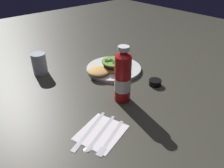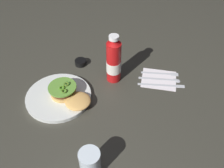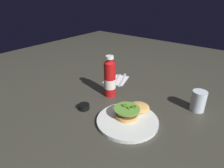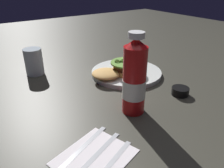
{
  "view_description": "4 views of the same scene",
  "coord_description": "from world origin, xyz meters",
  "px_view_note": "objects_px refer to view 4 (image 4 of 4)",
  "views": [
    {
      "loc": [
        0.62,
        0.72,
        0.54
      ],
      "look_at": [
        0.09,
        0.11,
        0.05
      ],
      "focal_mm": 35.55,
      "sensor_mm": 36.0,
      "label": 1
    },
    {
      "loc": [
        0.49,
        -0.59,
        0.79
      ],
      "look_at": [
        0.12,
        0.1,
        0.04
      ],
      "focal_mm": 39.61,
      "sensor_mm": 36.0,
      "label": 2
    },
    {
      "loc": [
        -0.68,
        -0.44,
        0.55
      ],
      "look_at": [
        0.08,
        0.15,
        0.08
      ],
      "focal_mm": 31.02,
      "sensor_mm": 36.0,
      "label": 3
    },
    {
      "loc": [
        0.45,
        0.59,
        0.36
      ],
      "look_at": [
        0.11,
        0.1,
        0.07
      ],
      "focal_mm": 35.26,
      "sensor_mm": 36.0,
      "label": 4
    }
  ],
  "objects_px": {
    "ketchup_bottle": "(134,79)",
    "spoon_utensil": "(86,164)",
    "burger_sandwich": "(119,70)",
    "water_glass": "(34,62)",
    "condiment_cup": "(180,91)",
    "butter_knife": "(74,155)",
    "dinner_plate": "(126,73)",
    "napkin": "(95,157)"
  },
  "relations": [
    {
      "from": "water_glass",
      "to": "butter_knife",
      "type": "xyz_separation_m",
      "value": [
        0.08,
        0.51,
        -0.05
      ]
    },
    {
      "from": "dinner_plate",
      "to": "ketchup_bottle",
      "type": "height_order",
      "value": "ketchup_bottle"
    },
    {
      "from": "water_glass",
      "to": "napkin",
      "type": "distance_m",
      "value": 0.55
    },
    {
      "from": "dinner_plate",
      "to": "burger_sandwich",
      "type": "xyz_separation_m",
      "value": [
        0.05,
        0.01,
        0.03
      ]
    },
    {
      "from": "dinner_plate",
      "to": "burger_sandwich",
      "type": "height_order",
      "value": "burger_sandwich"
    },
    {
      "from": "ketchup_bottle",
      "to": "butter_knife",
      "type": "xyz_separation_m",
      "value": [
        0.23,
        0.07,
        -0.1
      ]
    },
    {
      "from": "water_glass",
      "to": "spoon_utensil",
      "type": "bearing_deg",
      "value": 83.16
    },
    {
      "from": "butter_knife",
      "to": "napkin",
      "type": "bearing_deg",
      "value": 142.45
    },
    {
      "from": "burger_sandwich",
      "to": "butter_knife",
      "type": "xyz_separation_m",
      "value": [
        0.33,
        0.28,
        -0.03
      ]
    },
    {
      "from": "dinner_plate",
      "to": "ketchup_bottle",
      "type": "xyz_separation_m",
      "value": [
        0.15,
        0.23,
        0.1
      ]
    },
    {
      "from": "butter_knife",
      "to": "spoon_utensil",
      "type": "xyz_separation_m",
      "value": [
        -0.01,
        0.04,
        -0.0
      ]
    },
    {
      "from": "condiment_cup",
      "to": "butter_knife",
      "type": "bearing_deg",
      "value": 7.47
    },
    {
      "from": "water_glass",
      "to": "spoon_utensil",
      "type": "height_order",
      "value": "water_glass"
    },
    {
      "from": "dinner_plate",
      "to": "butter_knife",
      "type": "relative_size",
      "value": 1.4
    },
    {
      "from": "dinner_plate",
      "to": "condiment_cup",
      "type": "relative_size",
      "value": 4.9
    },
    {
      "from": "ketchup_bottle",
      "to": "spoon_utensil",
      "type": "bearing_deg",
      "value": 26.54
    },
    {
      "from": "burger_sandwich",
      "to": "ketchup_bottle",
      "type": "xyz_separation_m",
      "value": [
        0.1,
        0.21,
        0.07
      ]
    },
    {
      "from": "ketchup_bottle",
      "to": "condiment_cup",
      "type": "bearing_deg",
      "value": 175.99
    },
    {
      "from": "burger_sandwich",
      "to": "butter_knife",
      "type": "distance_m",
      "value": 0.44
    },
    {
      "from": "spoon_utensil",
      "to": "burger_sandwich",
      "type": "bearing_deg",
      "value": -134.94
    },
    {
      "from": "ketchup_bottle",
      "to": "napkin",
      "type": "distance_m",
      "value": 0.24
    },
    {
      "from": "burger_sandwich",
      "to": "butter_knife",
      "type": "height_order",
      "value": "burger_sandwich"
    },
    {
      "from": "burger_sandwich",
      "to": "butter_knife",
      "type": "relative_size",
      "value": 0.99
    },
    {
      "from": "dinner_plate",
      "to": "napkin",
      "type": "relative_size",
      "value": 1.77
    },
    {
      "from": "napkin",
      "to": "water_glass",
      "type": "bearing_deg",
      "value": -94.08
    },
    {
      "from": "dinner_plate",
      "to": "spoon_utensil",
      "type": "relative_size",
      "value": 1.52
    },
    {
      "from": "spoon_utensil",
      "to": "ketchup_bottle",
      "type": "bearing_deg",
      "value": -153.46
    },
    {
      "from": "dinner_plate",
      "to": "condiment_cup",
      "type": "bearing_deg",
      "value": 100.56
    },
    {
      "from": "dinner_plate",
      "to": "spoon_utensil",
      "type": "distance_m",
      "value": 0.5
    },
    {
      "from": "dinner_plate",
      "to": "water_glass",
      "type": "bearing_deg",
      "value": -35.86
    },
    {
      "from": "spoon_utensil",
      "to": "water_glass",
      "type": "bearing_deg",
      "value": -96.84
    },
    {
      "from": "burger_sandwich",
      "to": "water_glass",
      "type": "bearing_deg",
      "value": -42.04
    },
    {
      "from": "water_glass",
      "to": "ketchup_bottle",
      "type": "bearing_deg",
      "value": 108.89
    },
    {
      "from": "ketchup_bottle",
      "to": "condiment_cup",
      "type": "xyz_separation_m",
      "value": [
        -0.2,
        0.01,
        -0.09
      ]
    },
    {
      "from": "burger_sandwich",
      "to": "butter_knife",
      "type": "bearing_deg",
      "value": 40.49
    },
    {
      "from": "spoon_utensil",
      "to": "condiment_cup",
      "type": "bearing_deg",
      "value": -167.03
    },
    {
      "from": "ketchup_bottle",
      "to": "condiment_cup",
      "type": "height_order",
      "value": "ketchup_bottle"
    },
    {
      "from": "condiment_cup",
      "to": "spoon_utensil",
      "type": "distance_m",
      "value": 0.43
    },
    {
      "from": "water_glass",
      "to": "condiment_cup",
      "type": "height_order",
      "value": "water_glass"
    },
    {
      "from": "water_glass",
      "to": "butter_knife",
      "type": "bearing_deg",
      "value": 81.61
    },
    {
      "from": "ketchup_bottle",
      "to": "spoon_utensil",
      "type": "relative_size",
      "value": 1.27
    },
    {
      "from": "spoon_utensil",
      "to": "dinner_plate",
      "type": "bearing_deg",
      "value": -137.89
    }
  ]
}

